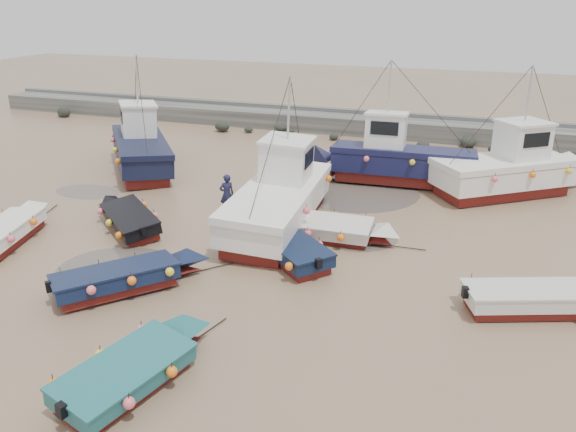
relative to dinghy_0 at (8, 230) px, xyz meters
The scene contains 18 objects.
ground 9.13m from the dinghy_0, ahead, with size 120.00×120.00×0.00m, color #917355.
seawall 24.66m from the dinghy_0, 68.31° to the left, with size 60.00×4.92×1.50m.
puddle_a 5.84m from the dinghy_0, ahead, with size 4.85×4.85×0.01m, color #544C43.
puddle_b 14.15m from the dinghy_0, 21.39° to the left, with size 3.40×3.40×0.01m, color #544C43.
puddle_c 6.22m from the dinghy_0, 98.79° to the left, with size 3.50×3.50×0.01m, color #544C43.
puddle_d 16.01m from the dinghy_0, 42.22° to the left, with size 6.50×6.50×0.01m, color #544C43.
dinghy_0 is the anchor object (origin of this frame).
dinghy_1 7.03m from the dinghy_0, 14.62° to the right, with size 4.90×5.33×1.43m.
dinghy_2 11.48m from the dinghy_0, 31.04° to the right, with size 2.78×5.80×1.43m.
dinghy_3 19.91m from the dinghy_0, ahead, with size 6.01×3.00×1.43m.
dinghy_4 4.74m from the dinghy_0, 37.68° to the left, with size 5.18×4.54×1.43m.
dinghy_5 13.33m from the dinghy_0, 19.75° to the left, with size 5.70×2.13×1.43m.
dinghy_6 11.33m from the dinghy_0, 11.91° to the left, with size 4.97×4.53×1.43m.
cabin_boat_0 10.62m from the dinghy_0, 93.75° to the left, with size 7.64×9.12×6.22m.
cabin_boat_1 11.21m from the dinghy_0, 29.80° to the left, with size 3.41×11.43×6.22m.
cabin_boat_2 18.38m from the dinghy_0, 43.92° to the left, with size 10.52×3.33×6.22m.
cabin_boat_3 23.17m from the dinghy_0, 33.65° to the left, with size 8.74×6.94×6.22m.
person 9.09m from the dinghy_0, 39.04° to the left, with size 0.68×0.45×1.87m, color #1A1B3A.
Camera 1 is at (8.38, -16.79, 9.44)m, focal length 35.00 mm.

